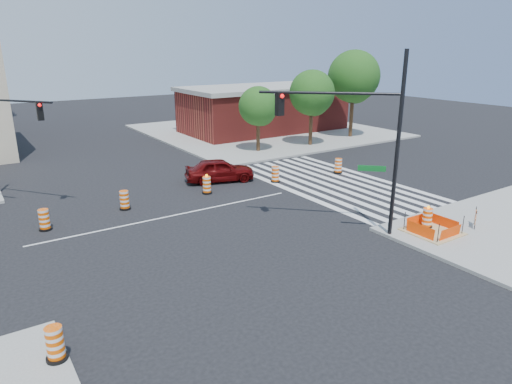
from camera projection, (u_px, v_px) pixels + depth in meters
ground at (172, 216)px, 23.52m from camera, size 120.00×120.00×0.00m
sidewalk_ne at (264, 131)px, 47.27m from camera, size 22.00×22.00×0.15m
crosswalk_east at (331, 183)px, 29.27m from camera, size 6.75×13.50×0.01m
lane_centerline at (172, 216)px, 23.51m from camera, size 14.00×0.12×0.01m
excavation_pit at (432, 231)px, 21.02m from camera, size 2.20×2.20×0.90m
brick_storefront at (264, 109)px, 46.59m from camera, size 16.50×8.50×4.60m
red_coupe at (220, 170)px, 29.37m from camera, size 4.74×2.96×1.50m
signal_pole_se at (359, 128)px, 19.71m from camera, size 4.52×4.33×8.09m
pit_drum at (427, 218)px, 21.46m from camera, size 0.56×0.56×1.09m
sw_corner_drum at (55, 345)px, 12.31m from camera, size 0.58×0.58×1.00m
barricade at (476, 217)px, 21.51m from camera, size 0.67×0.45×0.91m
tree_north_c at (258, 108)px, 36.74m from camera, size 3.21×3.17×5.38m
tree_north_d at (312, 95)px, 38.82m from camera, size 3.86×3.86×6.56m
tree_north_e at (354, 79)px, 42.26m from camera, size 4.79×4.79×8.15m
median_drum_1 at (44, 220)px, 21.56m from camera, size 0.60×0.60×1.02m
median_drum_2 at (125, 201)px, 24.33m from camera, size 0.60×0.60×1.02m
median_drum_3 at (207, 185)px, 26.98m from camera, size 0.60×0.60×1.18m
median_drum_4 at (275, 175)px, 29.28m from camera, size 0.60×0.60×1.02m
median_drum_5 at (338, 166)px, 31.39m from camera, size 0.60×0.60×1.02m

